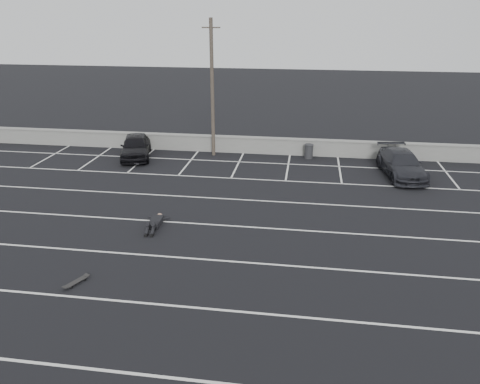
% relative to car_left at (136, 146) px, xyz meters
% --- Properties ---
extents(ground, '(120.00, 120.00, 0.00)m').
position_rel_car_left_xyz_m(ground, '(8.54, -12.00, -0.73)').
color(ground, black).
rests_on(ground, ground).
extents(seawall, '(50.00, 0.45, 1.06)m').
position_rel_car_left_xyz_m(seawall, '(8.54, 2.00, -0.18)').
color(seawall, gray).
rests_on(seawall, ground).
extents(stall_lines, '(36.00, 20.05, 0.01)m').
position_rel_car_left_xyz_m(stall_lines, '(8.45, -7.59, -0.72)').
color(stall_lines, silver).
rests_on(stall_lines, ground).
extents(car_left, '(2.82, 4.57, 1.45)m').
position_rel_car_left_xyz_m(car_left, '(0.00, 0.00, 0.00)').
color(car_left, black).
rests_on(car_left, ground).
extents(car_right, '(2.53, 4.93, 1.37)m').
position_rel_car_left_xyz_m(car_right, '(15.84, -1.16, -0.04)').
color(car_right, '#25252B').
rests_on(car_right, ground).
extents(utility_pole, '(1.10, 0.22, 8.25)m').
position_rel_car_left_xyz_m(utility_pole, '(4.71, 1.20, 3.45)').
color(utility_pole, '#4C4238').
rests_on(utility_pole, ground).
extents(trash_bin, '(0.71, 0.71, 0.88)m').
position_rel_car_left_xyz_m(trash_bin, '(10.71, 1.40, -0.28)').
color(trash_bin, '#2A2A2D').
rests_on(trash_bin, ground).
extents(person, '(1.25, 2.63, 0.50)m').
position_rel_car_left_xyz_m(person, '(4.31, -9.25, -0.47)').
color(person, black).
rests_on(person, ground).
extents(skateboard, '(0.54, 0.85, 0.10)m').
position_rel_car_left_xyz_m(skateboard, '(3.09, -14.26, -0.65)').
color(skateboard, black).
rests_on(skateboard, ground).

